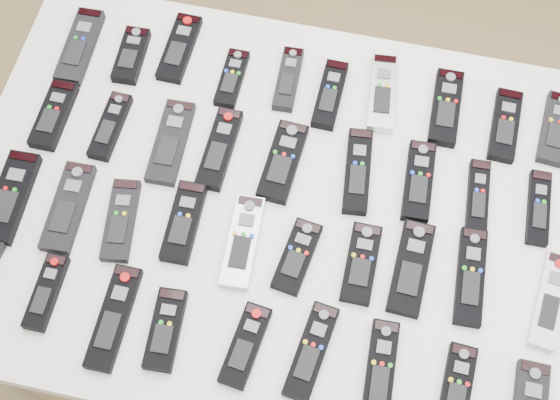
% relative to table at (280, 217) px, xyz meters
% --- Properties ---
extents(ground, '(4.00, 4.00, 0.00)m').
position_rel_table_xyz_m(ground, '(0.10, 0.14, -0.72)').
color(ground, '#967B4C').
rests_on(ground, ground).
extents(table, '(1.25, 0.88, 0.78)m').
position_rel_table_xyz_m(table, '(0.00, 0.00, 0.00)').
color(table, white).
rests_on(table, ground).
extents(remote_0, '(0.06, 0.19, 0.02)m').
position_rel_table_xyz_m(remote_0, '(-0.50, 0.27, 0.07)').
color(remote_0, black).
rests_on(remote_0, table).
extents(remote_1, '(0.06, 0.14, 0.02)m').
position_rel_table_xyz_m(remote_1, '(-0.39, 0.27, 0.07)').
color(remote_1, black).
rests_on(remote_1, table).
extents(remote_2, '(0.06, 0.17, 0.02)m').
position_rel_table_xyz_m(remote_2, '(-0.29, 0.31, 0.07)').
color(remote_2, black).
rests_on(remote_2, table).
extents(remote_3, '(0.05, 0.14, 0.02)m').
position_rel_table_xyz_m(remote_3, '(-0.16, 0.26, 0.07)').
color(remote_3, black).
rests_on(remote_3, table).
extents(remote_4, '(0.05, 0.15, 0.02)m').
position_rel_table_xyz_m(remote_4, '(-0.05, 0.28, 0.07)').
color(remote_4, black).
rests_on(remote_4, table).
extents(remote_5, '(0.05, 0.16, 0.02)m').
position_rel_table_xyz_m(remote_5, '(0.05, 0.26, 0.07)').
color(remote_5, black).
rests_on(remote_5, table).
extents(remote_6, '(0.07, 0.19, 0.02)m').
position_rel_table_xyz_m(remote_6, '(0.15, 0.29, 0.07)').
color(remote_6, '#B7B7BC').
rests_on(remote_6, table).
extents(remote_7, '(0.06, 0.18, 0.02)m').
position_rel_table_xyz_m(remote_7, '(0.29, 0.28, 0.07)').
color(remote_7, black).
rests_on(remote_7, table).
extents(remote_8, '(0.06, 0.17, 0.02)m').
position_rel_table_xyz_m(remote_8, '(0.41, 0.27, 0.07)').
color(remote_8, black).
rests_on(remote_8, table).
extents(remote_9, '(0.07, 0.17, 0.02)m').
position_rel_table_xyz_m(remote_9, '(0.51, 0.28, 0.07)').
color(remote_9, black).
rests_on(remote_9, table).
extents(remote_10, '(0.05, 0.16, 0.02)m').
position_rel_table_xyz_m(remote_10, '(-0.50, 0.09, 0.07)').
color(remote_10, black).
rests_on(remote_10, table).
extents(remote_11, '(0.05, 0.15, 0.02)m').
position_rel_table_xyz_m(remote_11, '(-0.37, 0.09, 0.07)').
color(remote_11, black).
rests_on(remote_11, table).
extents(remote_12, '(0.07, 0.19, 0.02)m').
position_rel_table_xyz_m(remote_12, '(-0.24, 0.08, 0.07)').
color(remote_12, black).
rests_on(remote_12, table).
extents(remote_13, '(0.06, 0.18, 0.02)m').
position_rel_table_xyz_m(remote_13, '(-0.14, 0.09, 0.07)').
color(remote_13, black).
rests_on(remote_13, table).
extents(remote_14, '(0.07, 0.18, 0.02)m').
position_rel_table_xyz_m(remote_14, '(-0.01, 0.09, 0.07)').
color(remote_14, black).
rests_on(remote_14, table).
extents(remote_15, '(0.07, 0.19, 0.02)m').
position_rel_table_xyz_m(remote_15, '(0.14, 0.10, 0.07)').
color(remote_15, black).
rests_on(remote_15, table).
extents(remote_16, '(0.06, 0.17, 0.02)m').
position_rel_table_xyz_m(remote_16, '(0.26, 0.10, 0.07)').
color(remote_16, black).
rests_on(remote_16, table).
extents(remote_17, '(0.05, 0.16, 0.02)m').
position_rel_table_xyz_m(remote_17, '(0.37, 0.09, 0.07)').
color(remote_17, black).
rests_on(remote_17, table).
extents(remote_18, '(0.04, 0.16, 0.02)m').
position_rel_table_xyz_m(remote_18, '(0.49, 0.10, 0.07)').
color(remote_18, black).
rests_on(remote_18, table).
extents(remote_19, '(0.07, 0.19, 0.02)m').
position_rel_table_xyz_m(remote_19, '(-0.51, -0.10, 0.07)').
color(remote_19, black).
rests_on(remote_19, table).
extents(remote_20, '(0.07, 0.19, 0.02)m').
position_rel_table_xyz_m(remote_20, '(-0.40, -0.10, 0.07)').
color(remote_20, black).
rests_on(remote_20, table).
extents(remote_21, '(0.08, 0.17, 0.02)m').
position_rel_table_xyz_m(remote_21, '(-0.29, -0.10, 0.07)').
color(remote_21, black).
rests_on(remote_21, table).
extents(remote_22, '(0.06, 0.17, 0.02)m').
position_rel_table_xyz_m(remote_22, '(-0.17, -0.08, 0.07)').
color(remote_22, black).
rests_on(remote_22, table).
extents(remote_23, '(0.06, 0.19, 0.02)m').
position_rel_table_xyz_m(remote_23, '(-0.05, -0.10, 0.07)').
color(remote_23, '#B7B7BC').
rests_on(remote_23, table).
extents(remote_24, '(0.07, 0.15, 0.02)m').
position_rel_table_xyz_m(remote_24, '(0.06, -0.10, 0.07)').
color(remote_24, black).
rests_on(remote_24, table).
extents(remote_25, '(0.06, 0.16, 0.02)m').
position_rel_table_xyz_m(remote_25, '(0.18, -0.09, 0.07)').
color(remote_25, black).
rests_on(remote_25, table).
extents(remote_26, '(0.07, 0.19, 0.02)m').
position_rel_table_xyz_m(remote_26, '(0.27, -0.08, 0.07)').
color(remote_26, black).
rests_on(remote_26, table).
extents(remote_27, '(0.06, 0.19, 0.02)m').
position_rel_table_xyz_m(remote_27, '(0.38, -0.07, 0.07)').
color(remote_27, black).
rests_on(remote_27, table).
extents(remote_28, '(0.07, 0.19, 0.02)m').
position_rel_table_xyz_m(remote_28, '(0.52, -0.09, 0.07)').
color(remote_28, silver).
rests_on(remote_28, table).
extents(remote_30, '(0.04, 0.15, 0.02)m').
position_rel_table_xyz_m(remote_30, '(-0.38, -0.27, 0.07)').
color(remote_30, black).
rests_on(remote_30, table).
extents(remote_31, '(0.05, 0.20, 0.02)m').
position_rel_table_xyz_m(remote_31, '(-0.24, -0.29, 0.07)').
color(remote_31, black).
rests_on(remote_31, table).
extents(remote_32, '(0.06, 0.15, 0.02)m').
position_rel_table_xyz_m(remote_32, '(-0.15, -0.29, 0.07)').
color(remote_32, black).
rests_on(remote_32, table).
extents(remote_33, '(0.07, 0.16, 0.02)m').
position_rel_table_xyz_m(remote_33, '(0.00, -0.29, 0.07)').
color(remote_33, black).
rests_on(remote_33, table).
extents(remote_34, '(0.07, 0.18, 0.02)m').
position_rel_table_xyz_m(remote_34, '(0.12, -0.28, 0.07)').
color(remote_34, black).
rests_on(remote_34, table).
extents(remote_35, '(0.05, 0.18, 0.02)m').
position_rel_table_xyz_m(remote_35, '(0.24, -0.28, 0.07)').
color(remote_35, black).
rests_on(remote_35, table).
extents(remote_36, '(0.06, 0.16, 0.02)m').
position_rel_table_xyz_m(remote_36, '(0.38, -0.28, 0.07)').
color(remote_36, black).
rests_on(remote_36, table).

